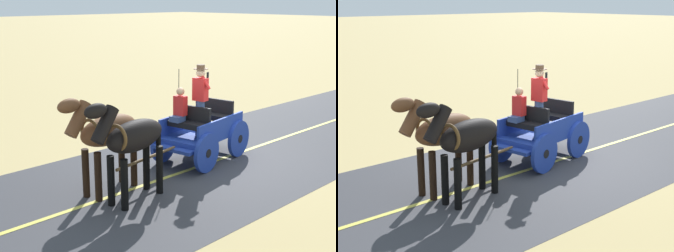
{
  "view_description": "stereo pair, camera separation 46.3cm",
  "coord_description": "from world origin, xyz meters",
  "views": [
    {
      "loc": [
        -7.68,
        9.09,
        4.04
      ],
      "look_at": [
        0.38,
        1.41,
        1.1
      ],
      "focal_mm": 51.75,
      "sensor_mm": 36.0,
      "label": 1
    },
    {
      "loc": [
        -7.99,
        8.75,
        4.04
      ],
      "look_at": [
        0.38,
        1.41,
        1.1
      ],
      "focal_mm": 51.75,
      "sensor_mm": 36.0,
      "label": 2
    }
  ],
  "objects": [
    {
      "name": "ground_plane",
      "position": [
        0.0,
        0.0,
        0.0
      ],
      "size": [
        200.0,
        200.0,
        0.0
      ],
      "primitive_type": "plane",
      "color": "tan"
    },
    {
      "name": "road_surface",
      "position": [
        0.0,
        0.0,
        0.0
      ],
      "size": [
        5.58,
        160.0,
        0.01
      ],
      "primitive_type": "cube",
      "color": "#38383D",
      "rests_on": "ground"
    },
    {
      "name": "road_centre_stripe",
      "position": [
        0.0,
        0.0,
        0.01
      ],
      "size": [
        0.12,
        160.0,
        0.0
      ],
      "primitive_type": "cube",
      "color": "#DBCC4C",
      "rests_on": "road_surface"
    },
    {
      "name": "horse_drawn_carriage",
      "position": [
        0.36,
        0.29,
        0.82
      ],
      "size": [
        1.78,
        4.51,
        2.5
      ],
      "color": "#1E3899",
      "rests_on": "ground"
    },
    {
      "name": "horse_near_side",
      "position": [
        -0.47,
        3.23,
        1.32
      ],
      "size": [
        0.79,
        2.15,
        2.21
      ],
      "color": "black",
      "rests_on": "ground"
    },
    {
      "name": "horse_off_side",
      "position": [
        0.24,
        3.34,
        1.32
      ],
      "size": [
        0.79,
        2.15,
        2.21
      ],
      "color": "brown",
      "rests_on": "ground"
    }
  ]
}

